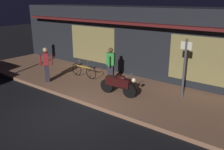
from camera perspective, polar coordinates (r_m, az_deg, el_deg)
ground_plane at (r=8.87m, az=-10.80°, el=-9.34°), size 60.00×60.00×0.00m
sidewalk_slab at (r=10.87m, az=0.99°, el=-3.42°), size 18.00×4.00×0.15m
storefront_building at (r=13.20m, az=9.91°, el=7.90°), size 18.00×3.30×3.60m
motorcycle at (r=9.86m, az=1.62°, el=-2.11°), size 1.70×0.55×0.97m
bicycle_parked at (r=12.28m, az=-6.76°, el=1.10°), size 1.66×0.42×0.91m
person_photographer at (r=11.82m, az=-15.39°, el=2.54°), size 0.45×0.53×1.67m
person_bystander at (r=11.37m, az=-0.31°, el=2.59°), size 0.43×0.61×1.67m
sign_post at (r=9.71m, az=16.89°, el=2.14°), size 0.44×0.09×2.40m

